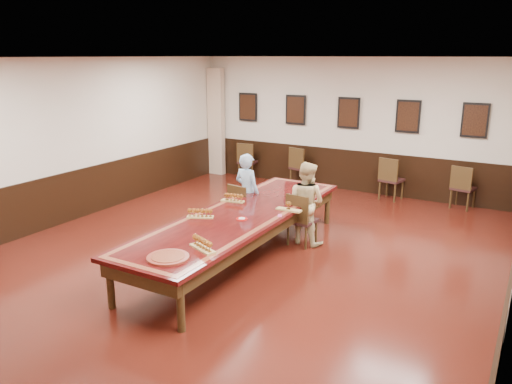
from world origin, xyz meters
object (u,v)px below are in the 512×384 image
Objects in this scene: spare_chair_a at (248,160)px; spare_chair_d at (464,187)px; spare_chair_b at (301,166)px; conference_table at (241,222)px; person_woman at (306,203)px; carved_platter at (168,257)px; person_man at (247,192)px; spare_chair_c at (392,178)px; chair_woman at (302,219)px; chair_man at (244,208)px.

spare_chair_d is at bearing 170.21° from spare_chair_a.
spare_chair_b reaches higher than conference_table.
person_woman reaches higher than carved_platter.
spare_chair_d is at bearing -123.51° from person_man.
spare_chair_a is 5.48m from conference_table.
spare_chair_a reaches higher than carved_platter.
spare_chair_b is 0.68× the size of person_woman.
conference_table is (2.70, -4.77, 0.12)m from spare_chair_a.
spare_chair_c reaches higher than spare_chair_d.
spare_chair_b reaches higher than chair_woman.
spare_chair_a is (-3.33, 3.72, 0.02)m from chair_woman.
spare_chair_a is 0.67× the size of person_woman.
carved_platter is (-0.45, -3.08, 0.30)m from chair_woman.
chair_man is 0.97× the size of spare_chair_d.
spare_chair_d reaches higher than chair_woman.
person_man is at bearing 111.86° from spare_chair_b.
person_woman is at bearing 91.79° from spare_chair_c.
spare_chair_d is 4.89m from person_man.
chair_woman is 0.95× the size of spare_chair_a.
carved_platter is (2.87, -6.80, 0.28)m from spare_chair_a.
spare_chair_a is at bearing 9.58° from spare_chair_c.
carved_platter reaches higher than conference_table.
person_man reaches higher than spare_chair_c.
spare_chair_c is 4.82m from conference_table.
spare_chair_b is (-0.52, 3.69, 0.03)m from chair_man.
spare_chair_a is at bearing 119.55° from conference_table.
chair_man is at bearing 7.41° from person_woman.
spare_chair_c is at bearing -93.49° from person_woman.
spare_chair_d is 4.19m from person_woman.
spare_chair_a is at bearing -50.55° from chair_man.
spare_chair_d is at bearing -165.64° from spare_chair_c.
spare_chair_c is 3.58m from person_woman.
carved_platter is at bearing 87.36° from chair_woman.
spare_chair_d is (2.12, 3.71, 0.01)m from chair_woman.
spare_chair_a is 3.91m from spare_chair_c.
conference_table is (-2.75, -4.76, 0.13)m from spare_chair_d.
spare_chair_c is 6.78m from carved_platter.
spare_chair_c is at bearing -107.77° from person_man.
chair_woman is 4.14m from spare_chair_b.
spare_chair_c reaches higher than chair_woman.
chair_woman is 3.12m from carved_platter.
conference_table is at bearing 109.84° from spare_chair_a.
chair_man is 0.19× the size of conference_table.
person_man is (-3.34, -3.55, 0.26)m from spare_chair_d.
person_woman is at bearing 60.93° from conference_table.
spare_chair_b is 4.06m from person_woman.
person_woman is (1.25, 0.04, 0.27)m from chair_man.
conference_table is 2.04m from carved_platter.
spare_chair_a reaches higher than spare_chair_d.
spare_chair_b is at bearing 171.38° from spare_chair_a.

